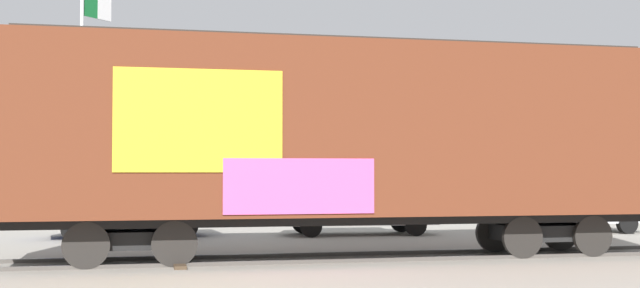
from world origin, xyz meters
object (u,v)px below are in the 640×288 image
object	(u,v)px
parked_car_blue	(127,207)
parked_car_silver	(568,206)
flagpole	(87,72)
parked_car_white	(355,207)
freight_car	(348,134)

from	to	relation	value
parked_car_blue	parked_car_silver	world-z (taller)	parked_car_blue
flagpole	parked_car_silver	size ratio (longest dim) A/B	1.83
flagpole	parked_car_silver	distance (m)	16.44
parked_car_white	parked_car_silver	world-z (taller)	parked_car_silver
flagpole	parked_car_blue	distance (m)	6.29
flagpole	parked_car_blue	xyz separation A→B (m)	(1.71, -4.11, -4.45)
flagpole	parked_car_silver	world-z (taller)	flagpole
parked_car_blue	parked_car_silver	distance (m)	13.47
parked_car_blue	parked_car_silver	bearing A→B (deg)	-1.53
freight_car	parked_car_blue	size ratio (longest dim) A/B	3.06
parked_car_white	parked_car_silver	distance (m)	6.74
flagpole	freight_car	bearing A→B (deg)	-57.65
flagpole	parked_car_white	size ratio (longest dim) A/B	1.79
parked_car_blue	parked_car_white	xyz separation A→B (m)	(6.74, -0.15, -0.04)
parked_car_silver	parked_car_blue	bearing A→B (deg)	178.47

